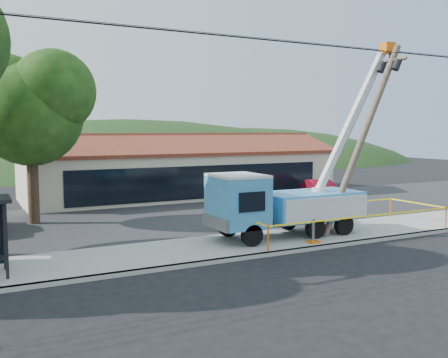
% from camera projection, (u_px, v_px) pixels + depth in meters
% --- Properties ---
extents(ground, '(120.00, 120.00, 0.00)m').
position_uv_depth(ground, '(291.00, 271.00, 17.46)').
color(ground, black).
rests_on(ground, ground).
extents(curb, '(60.00, 0.25, 0.15)m').
position_uv_depth(curb, '(260.00, 255.00, 19.31)').
color(curb, gray).
rests_on(curb, ground).
extents(sidewalk, '(60.00, 4.00, 0.15)m').
position_uv_depth(sidewalk, '(237.00, 245.00, 21.00)').
color(sidewalk, gray).
rests_on(sidewalk, ground).
extents(parking_lot, '(60.00, 12.00, 0.10)m').
position_uv_depth(parking_lot, '(169.00, 216.00, 28.08)').
color(parking_lot, '#28282B').
rests_on(parking_lot, ground).
extents(strip_mall, '(22.50, 8.53, 4.67)m').
position_uv_depth(strip_mall, '(181.00, 171.00, 36.78)').
color(strip_mall, beige).
rests_on(strip_mall, ground).
extents(tree_lot, '(6.30, 5.60, 8.94)m').
position_uv_depth(tree_lot, '(30.00, 104.00, 25.17)').
color(tree_lot, '#332316').
rests_on(tree_lot, ground).
extents(hill_center, '(89.60, 64.00, 32.00)m').
position_uv_depth(hill_center, '(126.00, 164.00, 70.69)').
color(hill_center, '#1E3914').
rests_on(hill_center, ground).
extents(hill_east, '(72.80, 52.00, 26.00)m').
position_uv_depth(hill_east, '(248.00, 160.00, 79.79)').
color(hill_east, '#1E3914').
rests_on(hill_east, ground).
extents(utility_truck, '(9.57, 3.89, 8.96)m').
position_uv_depth(utility_truck, '(283.00, 202.00, 22.31)').
color(utility_truck, black).
rests_on(utility_truck, ground).
extents(leaning_pole, '(4.38, 1.69, 8.84)m').
position_uv_depth(leaning_pole, '(366.00, 129.00, 23.03)').
color(leaning_pole, '#4C4031').
rests_on(leaning_pole, ground).
extents(caution_tape, '(10.22, 3.63, 1.05)m').
position_uv_depth(caution_tape, '(340.00, 215.00, 23.41)').
color(caution_tape, orange).
rests_on(caution_tape, ground).
extents(car_red, '(2.48, 4.46, 1.39)m').
position_uv_depth(car_red, '(321.00, 202.00, 34.14)').
color(car_red, maroon).
rests_on(car_red, ground).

